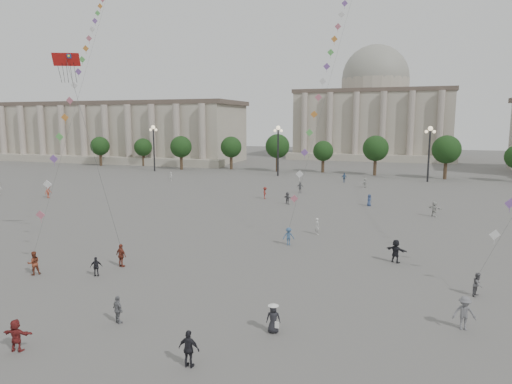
% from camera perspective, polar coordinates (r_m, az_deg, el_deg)
% --- Properties ---
extents(ground, '(360.00, 360.00, 0.00)m').
position_cam_1_polar(ground, '(28.32, -7.02, -15.36)').
color(ground, '#514F4C').
rests_on(ground, ground).
extents(hall_west, '(84.00, 26.22, 17.20)m').
position_cam_1_polar(hall_west, '(145.53, -18.01, 7.18)').
color(hall_west, '#A29987').
rests_on(hall_west, ground).
extents(hall_central, '(48.30, 34.30, 35.50)m').
position_cam_1_polar(hall_central, '(152.90, 14.48, 9.56)').
color(hall_central, '#A29987').
rests_on(hall_central, ground).
extents(tree_row, '(137.12, 5.12, 8.00)m').
position_cam_1_polar(tree_row, '(102.05, 12.17, 5.17)').
color(tree_row, '#3D2A1E').
rests_on(tree_row, ground).
extents(lamp_post_far_west, '(2.00, 0.90, 10.65)m').
position_cam_1_polar(lamp_post_far_west, '(109.00, -12.68, 6.41)').
color(lamp_post_far_west, '#262628').
rests_on(lamp_post_far_west, ground).
extents(lamp_post_mid_west, '(2.00, 0.90, 10.65)m').
position_cam_1_polar(lamp_post_mid_west, '(96.97, 2.78, 6.34)').
color(lamp_post_mid_west, '#262628').
rests_on(lamp_post_mid_west, ground).
extents(lamp_post_mid_east, '(2.00, 0.90, 10.65)m').
position_cam_1_polar(lamp_post_mid_east, '(93.41, 20.87, 5.67)').
color(lamp_post_mid_east, '#262628').
rests_on(lamp_post_mid_east, ground).
extents(person_crowd_0, '(1.10, 0.56, 1.81)m').
position_cam_1_polar(person_crowd_0, '(88.73, 10.95, 1.77)').
color(person_crowd_0, '#395780').
rests_on(person_crowd_0, ground).
extents(person_crowd_1, '(1.10, 1.06, 1.79)m').
position_cam_1_polar(person_crowd_1, '(83.90, -29.39, 0.39)').
color(person_crowd_1, silver).
rests_on(person_crowd_1, ground).
extents(person_crowd_2, '(0.76, 1.26, 1.91)m').
position_cam_1_polar(person_crowd_2, '(76.23, -24.52, 0.03)').
color(person_crowd_2, '#9F3E2B').
rests_on(person_crowd_2, ground).
extents(person_crowd_3, '(1.88, 1.28, 1.94)m').
position_cam_1_polar(person_crowd_3, '(39.65, 17.07, -7.07)').
color(person_crowd_3, black).
rests_on(person_crowd_3, ground).
extents(person_crowd_4, '(1.00, 1.58, 1.63)m').
position_cam_1_polar(person_crowd_4, '(82.56, 13.44, 1.11)').
color(person_crowd_4, silver).
rests_on(person_crowd_4, ground).
extents(person_crowd_6, '(1.34, 0.89, 1.94)m').
position_cam_1_polar(person_crowd_6, '(28.81, 24.60, -13.60)').
color(person_crowd_6, slate).
rests_on(person_crowd_6, ground).
extents(person_crowd_7, '(1.78, 1.48, 1.91)m').
position_cam_1_polar(person_crowd_7, '(59.97, 21.40, -1.98)').
color(person_crowd_7, beige).
rests_on(person_crowd_7, ground).
extents(person_crowd_10, '(0.71, 0.75, 1.73)m').
position_cam_1_polar(person_crowd_10, '(91.02, -10.57, 1.93)').
color(person_crowd_10, silver).
rests_on(person_crowd_10, ground).
extents(person_crowd_12, '(1.62, 1.23, 1.70)m').
position_cam_1_polar(person_crowd_12, '(64.32, 3.96, -0.78)').
color(person_crowd_12, '#58575B').
rests_on(person_crowd_12, ground).
extents(person_crowd_13, '(0.73, 0.74, 1.72)m').
position_cam_1_polar(person_crowd_13, '(47.62, 7.65, -4.25)').
color(person_crowd_13, silver).
rests_on(person_crowd_13, ground).
extents(person_crowd_16, '(1.09, 0.50, 1.82)m').
position_cam_1_polar(person_crowd_16, '(74.58, 5.52, 0.58)').
color(person_crowd_16, slate).
rests_on(person_crowd_16, ground).
extents(person_crowd_17, '(0.84, 1.25, 1.80)m').
position_cam_1_polar(person_crowd_17, '(68.64, 1.14, -0.11)').
color(person_crowd_17, maroon).
rests_on(person_crowd_17, ground).
extents(person_crowd_18, '(0.87, 0.95, 1.62)m').
position_cam_1_polar(person_crowd_18, '(64.80, 13.97, -0.99)').
color(person_crowd_18, navy).
rests_on(person_crowd_18, ground).
extents(tourist_0, '(1.19, 0.76, 1.89)m').
position_cam_1_polar(tourist_0, '(38.38, -16.49, -7.62)').
color(tourist_0, maroon).
rests_on(tourist_0, ground).
extents(tourist_1, '(1.08, 0.46, 1.83)m').
position_cam_1_polar(tourist_1, '(23.03, -8.37, -18.84)').
color(tourist_1, black).
rests_on(tourist_1, ground).
extents(tourist_2, '(1.63, 0.77, 1.69)m').
position_cam_1_polar(tourist_2, '(27.10, -27.79, -15.57)').
color(tourist_2, maroon).
rests_on(tourist_2, ground).
extents(tourist_3, '(1.05, 0.80, 1.66)m').
position_cam_1_polar(tourist_3, '(28.29, -16.87, -13.89)').
color(tourist_3, slate).
rests_on(tourist_3, ground).
extents(tourist_4, '(0.94, 0.75, 1.49)m').
position_cam_1_polar(tourist_4, '(36.79, -19.34, -8.80)').
color(tourist_4, black).
rests_on(tourist_4, ground).
extents(kite_flyer_0, '(1.08, 1.12, 1.83)m').
position_cam_1_polar(kite_flyer_0, '(38.90, -26.03, -7.99)').
color(kite_flyer_0, brown).
rests_on(kite_flyer_0, ground).
extents(kite_flyer_1, '(1.25, 0.99, 1.70)m').
position_cam_1_polar(kite_flyer_1, '(43.26, 4.10, -5.54)').
color(kite_flyer_1, '#37557B').
rests_on(kite_flyer_1, ground).
extents(kite_flyer_2, '(0.88, 0.96, 1.60)m').
position_cam_1_polar(kite_flyer_2, '(34.38, 25.97, -10.35)').
color(kite_flyer_2, '#5A595E').
rests_on(kite_flyer_2, ground).
extents(hat_person, '(0.90, 0.69, 1.69)m').
position_cam_1_polar(hat_person, '(26.07, 2.19, -15.44)').
color(hat_person, black).
rests_on(hat_person, ground).
extents(dragon_kite, '(4.12, 1.74, 16.34)m').
position_cam_1_polar(dragon_kite, '(42.41, -22.51, 13.97)').
color(dragon_kite, '#AB1412').
rests_on(dragon_kite, ground).
extents(kite_train_west, '(25.51, 47.70, 67.76)m').
position_cam_1_polar(kite_train_west, '(66.65, -19.80, 18.01)').
color(kite_train_west, '#3F3F3F').
rests_on(kite_train_west, ground).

